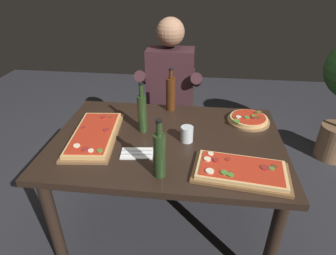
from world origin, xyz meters
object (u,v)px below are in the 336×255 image
(dining_table, at_px, (167,151))
(pizza_round_far, at_px, (249,119))
(pizza_rectangular_front, at_px, (241,171))
(tumbler_near_camera, at_px, (187,135))
(oil_bottle_amber, at_px, (142,112))
(seated_diner, at_px, (170,92))
(diner_chair, at_px, (171,112))
(pizza_rectangular_left, at_px, (95,134))
(vinegar_bottle_green, at_px, (159,154))
(wine_bottle_dark, at_px, (171,93))

(dining_table, xyz_separation_m, pizza_round_far, (0.52, 0.28, 0.12))
(pizza_rectangular_front, height_order, tumbler_near_camera, tumbler_near_camera)
(oil_bottle_amber, bearing_deg, seated_diner, 81.50)
(pizza_rectangular_front, height_order, diner_chair, diner_chair)
(pizza_rectangular_left, bearing_deg, diner_chair, 67.01)
(vinegar_bottle_green, xyz_separation_m, tumbler_near_camera, (0.12, 0.34, -0.09))
(wine_bottle_dark, bearing_deg, tumbler_near_camera, -71.04)
(pizza_round_far, distance_m, tumbler_near_camera, 0.49)
(oil_bottle_amber, xyz_separation_m, seated_diner, (0.10, 0.66, -0.13))
(pizza_rectangular_front, height_order, oil_bottle_amber, oil_bottle_amber)
(pizza_rectangular_left, distance_m, pizza_round_far, 1.02)
(pizza_rectangular_left, distance_m, tumbler_near_camera, 0.57)
(oil_bottle_amber, xyz_separation_m, diner_chair, (0.10, 0.78, -0.38))
(dining_table, height_order, wine_bottle_dark, wine_bottle_dark)
(dining_table, height_order, seated_diner, seated_diner)
(dining_table, relative_size, pizza_round_far, 4.99)
(pizza_rectangular_front, height_order, wine_bottle_dark, wine_bottle_dark)
(dining_table, xyz_separation_m, wine_bottle_dark, (-0.02, 0.41, 0.22))
(dining_table, relative_size, seated_diner, 1.05)
(oil_bottle_amber, height_order, vinegar_bottle_green, oil_bottle_amber)
(pizza_round_far, xyz_separation_m, wine_bottle_dark, (-0.55, 0.13, 0.11))
(oil_bottle_amber, bearing_deg, diner_chair, 82.80)
(pizza_round_far, height_order, vinegar_bottle_green, vinegar_bottle_green)
(diner_chair, height_order, seated_diner, seated_diner)
(oil_bottle_amber, bearing_deg, dining_table, -25.56)
(dining_table, relative_size, vinegar_bottle_green, 4.38)
(pizza_round_far, height_order, diner_chair, diner_chair)
(wine_bottle_dark, xyz_separation_m, tumbler_near_camera, (0.14, -0.42, -0.08))
(vinegar_bottle_green, distance_m, seated_diner, 1.10)
(pizza_rectangular_left, height_order, pizza_round_far, same)
(tumbler_near_camera, bearing_deg, diner_chair, 102.31)
(dining_table, bearing_deg, pizza_round_far, 27.90)
(diner_chair, bearing_deg, pizza_rectangular_left, -112.99)
(wine_bottle_dark, bearing_deg, pizza_rectangular_front, -58.16)
(pizza_rectangular_left, xyz_separation_m, pizza_round_far, (0.97, 0.31, 0.00))
(wine_bottle_dark, xyz_separation_m, diner_chair, (-0.05, 0.45, -0.38))
(dining_table, height_order, tumbler_near_camera, tumbler_near_camera)
(oil_bottle_amber, distance_m, vinegar_bottle_green, 0.46)
(vinegar_bottle_green, relative_size, diner_chair, 0.37)
(oil_bottle_amber, bearing_deg, wine_bottle_dark, 66.37)
(tumbler_near_camera, height_order, diner_chair, diner_chair)
(wine_bottle_dark, distance_m, seated_diner, 0.35)
(pizza_rectangular_left, bearing_deg, seated_diner, 63.89)
(pizza_rectangular_left, height_order, wine_bottle_dark, wine_bottle_dark)
(pizza_round_far, bearing_deg, wine_bottle_dark, 166.54)
(pizza_rectangular_left, relative_size, tumbler_near_camera, 6.12)
(pizza_round_far, distance_m, oil_bottle_amber, 0.72)
(dining_table, bearing_deg, vinegar_bottle_green, -89.05)
(pizza_rectangular_front, bearing_deg, vinegar_bottle_green, -172.08)
(diner_chair, xyz_separation_m, seated_diner, (0.00, -0.12, 0.26))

